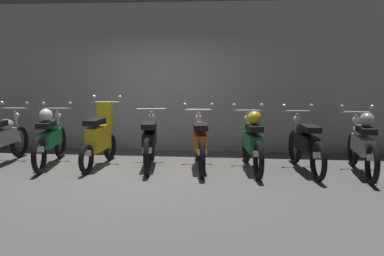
{
  "coord_description": "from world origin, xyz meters",
  "views": [
    {
      "loc": [
        1.56,
        -7.0,
        1.85
      ],
      "look_at": [
        0.8,
        0.55,
        0.75
      ],
      "focal_mm": 40.28,
      "sensor_mm": 36.0,
      "label": 1
    }
  ],
  "objects_px": {
    "motorbike_slot_6": "(252,141)",
    "motorbike_slot_7": "(305,144)",
    "motorbike_slot_4": "(150,140)",
    "motorbike_slot_1": "(2,139)",
    "motorbike_slot_8": "(362,144)",
    "motorbike_slot_3": "(99,138)",
    "motorbike_slot_2": "(50,137)",
    "motorbike_slot_5": "(200,141)"
  },
  "relations": [
    {
      "from": "motorbike_slot_3",
      "to": "motorbike_slot_6",
      "type": "height_order",
      "value": "motorbike_slot_3"
    },
    {
      "from": "motorbike_slot_4",
      "to": "motorbike_slot_8",
      "type": "bearing_deg",
      "value": -3.04
    },
    {
      "from": "motorbike_slot_4",
      "to": "motorbike_slot_8",
      "type": "distance_m",
      "value": 3.74
    },
    {
      "from": "motorbike_slot_6",
      "to": "motorbike_slot_2",
      "type": "bearing_deg",
      "value": 179.97
    },
    {
      "from": "motorbike_slot_1",
      "to": "motorbike_slot_7",
      "type": "distance_m",
      "value": 5.59
    },
    {
      "from": "motorbike_slot_3",
      "to": "motorbike_slot_8",
      "type": "distance_m",
      "value": 4.66
    },
    {
      "from": "motorbike_slot_4",
      "to": "motorbike_slot_8",
      "type": "xyz_separation_m",
      "value": [
        3.74,
        -0.2,
        0.04
      ]
    },
    {
      "from": "motorbike_slot_1",
      "to": "motorbike_slot_5",
      "type": "distance_m",
      "value": 3.73
    },
    {
      "from": "motorbike_slot_7",
      "to": "motorbike_slot_4",
      "type": "bearing_deg",
      "value": 178.01
    },
    {
      "from": "motorbike_slot_2",
      "to": "motorbike_slot_6",
      "type": "distance_m",
      "value": 3.73
    },
    {
      "from": "motorbike_slot_7",
      "to": "motorbike_slot_8",
      "type": "relative_size",
      "value": 0.99
    },
    {
      "from": "motorbike_slot_2",
      "to": "motorbike_slot_5",
      "type": "relative_size",
      "value": 1.0
    },
    {
      "from": "motorbike_slot_2",
      "to": "motorbike_slot_6",
      "type": "relative_size",
      "value": 1.0
    },
    {
      "from": "motorbike_slot_2",
      "to": "motorbike_slot_3",
      "type": "bearing_deg",
      "value": 1.47
    },
    {
      "from": "motorbike_slot_1",
      "to": "motorbike_slot_7",
      "type": "xyz_separation_m",
      "value": [
        5.59,
        0.03,
        0.0
      ]
    },
    {
      "from": "motorbike_slot_4",
      "to": "motorbike_slot_6",
      "type": "relative_size",
      "value": 1.0
    },
    {
      "from": "motorbike_slot_2",
      "to": "motorbike_slot_5",
      "type": "height_order",
      "value": "same"
    },
    {
      "from": "motorbike_slot_3",
      "to": "motorbike_slot_7",
      "type": "height_order",
      "value": "motorbike_slot_3"
    },
    {
      "from": "motorbike_slot_3",
      "to": "motorbike_slot_5",
      "type": "xyz_separation_m",
      "value": [
        1.86,
        0.02,
        -0.04
      ]
    },
    {
      "from": "motorbike_slot_6",
      "to": "motorbike_slot_3",
      "type": "bearing_deg",
      "value": 179.46
    },
    {
      "from": "motorbike_slot_3",
      "to": "motorbike_slot_6",
      "type": "distance_m",
      "value": 2.8
    },
    {
      "from": "motorbike_slot_3",
      "to": "motorbike_slot_7",
      "type": "xyz_separation_m",
      "value": [
        3.73,
        -0.02,
        -0.04
      ]
    },
    {
      "from": "motorbike_slot_6",
      "to": "motorbike_slot_7",
      "type": "relative_size",
      "value": 1.0
    },
    {
      "from": "motorbike_slot_7",
      "to": "motorbike_slot_6",
      "type": "bearing_deg",
      "value": -179.77
    },
    {
      "from": "motorbike_slot_6",
      "to": "motorbike_slot_4",
      "type": "bearing_deg",
      "value": 176.9
    },
    {
      "from": "motorbike_slot_3",
      "to": "motorbike_slot_4",
      "type": "distance_m",
      "value": 0.93
    },
    {
      "from": "motorbike_slot_4",
      "to": "motorbike_slot_8",
      "type": "relative_size",
      "value": 1.0
    },
    {
      "from": "motorbike_slot_7",
      "to": "motorbike_slot_8",
      "type": "xyz_separation_m",
      "value": [
        0.94,
        -0.1,
        0.04
      ]
    },
    {
      "from": "motorbike_slot_2",
      "to": "motorbike_slot_7",
      "type": "xyz_separation_m",
      "value": [
        4.66,
        0.0,
        -0.04
      ]
    },
    {
      "from": "motorbike_slot_3",
      "to": "motorbike_slot_8",
      "type": "bearing_deg",
      "value": -1.51
    },
    {
      "from": "motorbike_slot_3",
      "to": "motorbike_slot_8",
      "type": "xyz_separation_m",
      "value": [
        4.66,
        -0.12,
        0.0
      ]
    },
    {
      "from": "motorbike_slot_4",
      "to": "motorbike_slot_1",
      "type": "bearing_deg",
      "value": -177.44
    },
    {
      "from": "motorbike_slot_1",
      "to": "motorbike_slot_3",
      "type": "height_order",
      "value": "motorbike_slot_3"
    },
    {
      "from": "motorbike_slot_1",
      "to": "motorbike_slot_8",
      "type": "distance_m",
      "value": 6.53
    },
    {
      "from": "motorbike_slot_4",
      "to": "motorbike_slot_6",
      "type": "xyz_separation_m",
      "value": [
        1.87,
        -0.1,
        0.04
      ]
    },
    {
      "from": "motorbike_slot_4",
      "to": "motorbike_slot_5",
      "type": "relative_size",
      "value": 1.0
    },
    {
      "from": "motorbike_slot_8",
      "to": "motorbike_slot_3",
      "type": "bearing_deg",
      "value": 178.49
    },
    {
      "from": "motorbike_slot_5",
      "to": "motorbike_slot_8",
      "type": "distance_m",
      "value": 2.81
    },
    {
      "from": "motorbike_slot_4",
      "to": "motorbike_slot_7",
      "type": "height_order",
      "value": "motorbike_slot_7"
    },
    {
      "from": "motorbike_slot_1",
      "to": "motorbike_slot_2",
      "type": "relative_size",
      "value": 1.0
    },
    {
      "from": "motorbike_slot_5",
      "to": "motorbike_slot_3",
      "type": "bearing_deg",
      "value": -179.4
    },
    {
      "from": "motorbike_slot_3",
      "to": "motorbike_slot_7",
      "type": "relative_size",
      "value": 0.87
    }
  ]
}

